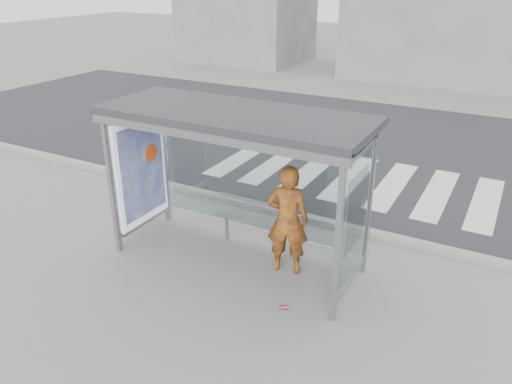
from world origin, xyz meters
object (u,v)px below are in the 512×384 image
bench (258,221)px  soda_can (283,307)px  person (288,220)px  bus_shelter (217,146)px

bench → soda_can: (1.18, -1.41, -0.49)m
person → bench: bearing=-45.8°
person → soda_can: size_ratio=17.05×
bus_shelter → bench: bus_shelter is taller
bench → soda_can: bench is taller
person → bench: person is taller
person → soda_can: (0.42, -0.98, -0.90)m
bus_shelter → soda_can: (1.66, -0.89, -1.95)m
person → soda_can: person is taller
bench → soda_can: 1.90m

